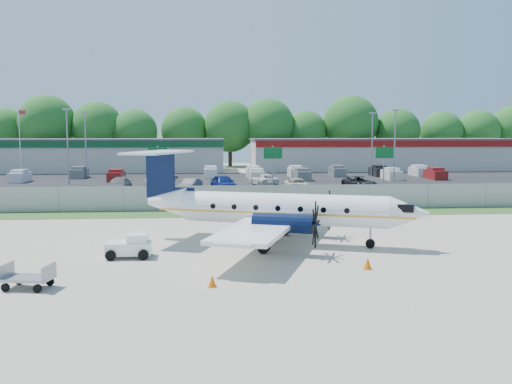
{
  "coord_description": "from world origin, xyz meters",
  "views": [
    {
      "loc": [
        -3.06,
        -31.79,
        6.28
      ],
      "look_at": [
        0.0,
        6.0,
        2.3
      ],
      "focal_mm": 40.0,
      "sensor_mm": 36.0,
      "label": 1
    }
  ],
  "objects": [
    {
      "name": "cone_nose",
      "position": [
        4.15,
        -6.55,
        0.26
      ],
      "size": [
        0.39,
        0.39,
        0.55
      ],
      "color": "orange",
      "rests_on": "ground"
    },
    {
      "name": "flagpole_east",
      "position": [
        -30.92,
        55.0,
        5.64
      ],
      "size": [
        1.06,
        0.12,
        10.0
      ],
      "color": "white",
      "rests_on": "ground"
    },
    {
      "name": "tree_line",
      "position": [
        0.0,
        74.0,
        0.0
      ],
      "size": [
        112.0,
        6.0,
        14.0
      ],
      "primitive_type": null,
      "color": "#1E5F1C",
      "rests_on": "ground"
    },
    {
      "name": "sign_mid",
      "position": [
        3.0,
        22.91,
        3.61
      ],
      "size": [
        1.8,
        0.26,
        5.0
      ],
      "color": "gray",
      "rests_on": "ground"
    },
    {
      "name": "baggage_cart_near",
      "position": [
        -10.42,
        -8.66,
        0.47
      ],
      "size": [
        2.1,
        1.5,
        1.0
      ],
      "color": "gray",
      "rests_on": "ground"
    },
    {
      "name": "parked_car_d",
      "position": [
        6.35,
        29.03,
        0.0
      ],
      "size": [
        2.59,
        4.84,
        1.29
      ],
      "primitive_type": "imported",
      "rotation": [
        0.0,
        0.0,
        0.1
      ],
      "color": "beige",
      "rests_on": "ground"
    },
    {
      "name": "parked_car_c",
      "position": [
        -1.62,
        29.75,
        0.0
      ],
      "size": [
        3.13,
        5.29,
        1.69
      ],
      "primitive_type": "imported",
      "rotation": [
        0.0,
        0.0,
        0.24
      ],
      "color": "navy",
      "rests_on": "ground"
    },
    {
      "name": "perimeter_fence",
      "position": [
        0.0,
        14.0,
        1.0
      ],
      "size": [
        120.0,
        0.06,
        1.99
      ],
      "color": "gray",
      "rests_on": "ground"
    },
    {
      "name": "road_car_west",
      "position": [
        -19.26,
        18.13,
        0.0
      ],
      "size": [
        4.85,
        2.69,
        1.28
      ],
      "primitive_type": "imported",
      "rotation": [
        0.0,
        0.0,
        1.69
      ],
      "color": "maroon",
      "rests_on": "ground"
    },
    {
      "name": "parked_car_e",
      "position": [
        13.44,
        29.7,
        0.0
      ],
      "size": [
        3.41,
        5.53,
        1.43
      ],
      "primitive_type": "imported",
      "rotation": [
        0.0,
        0.0,
        0.21
      ],
      "color": "black",
      "rests_on": "ground"
    },
    {
      "name": "far_parking_rows",
      "position": [
        0.0,
        45.0,
        0.0
      ],
      "size": [
        56.0,
        10.0,
        1.6
      ],
      "primitive_type": null,
      "color": "gray",
      "rests_on": "ground"
    },
    {
      "name": "parking_lot",
      "position": [
        0.0,
        40.0,
        0.01
      ],
      "size": [
        170.0,
        32.0,
        0.02
      ],
      "primitive_type": "cube",
      "color": "black",
      "rests_on": "ground"
    },
    {
      "name": "aircraft",
      "position": [
        0.7,
        -0.17,
        1.99
      ],
      "size": [
        16.82,
        16.38,
        5.17
      ],
      "color": "white",
      "rests_on": "ground"
    },
    {
      "name": "pushback_tug",
      "position": [
        -7.07,
        -3.13,
        0.57
      ],
      "size": [
        2.21,
        1.58,
        1.19
      ],
      "color": "white",
      "rests_on": "ground"
    },
    {
      "name": "cone_port_wing",
      "position": [
        -3.01,
        -9.01,
        0.23
      ],
      "size": [
        0.35,
        0.35,
        0.49
      ],
      "color": "orange",
      "rests_on": "ground"
    },
    {
      "name": "building_west",
      "position": [
        -24.0,
        61.98,
        2.63
      ],
      "size": [
        46.4,
        12.4,
        5.24
      ],
      "color": "beige",
      "rests_on": "ground"
    },
    {
      "name": "light_pole_ne",
      "position": [
        20.0,
        38.0,
        5.23
      ],
      "size": [
        0.9,
        0.35,
        9.09
      ],
      "color": "gray",
      "rests_on": "ground"
    },
    {
      "name": "parked_car_b",
      "position": [
        -5.15,
        28.92,
        0.0
      ],
      "size": [
        2.59,
        4.38,
        1.36
      ],
      "primitive_type": "imported",
      "rotation": [
        0.0,
        0.0,
        -0.3
      ],
      "color": "#595B5E",
      "rests_on": "ground"
    },
    {
      "name": "light_pole_se",
      "position": [
        20.0,
        48.0,
        5.23
      ],
      "size": [
        0.9,
        0.35,
        9.09
      ],
      "color": "gray",
      "rests_on": "ground"
    },
    {
      "name": "sign_right",
      "position": [
        14.0,
        22.91,
        3.61
      ],
      "size": [
        1.8,
        0.26,
        5.0
      ],
      "color": "gray",
      "rests_on": "ground"
    },
    {
      "name": "cone_starboard_wing",
      "position": [
        2.64,
        8.01,
        0.25
      ],
      "size": [
        0.37,
        0.37,
        0.52
      ],
      "color": "orange",
      "rests_on": "ground"
    },
    {
      "name": "road_car_mid",
      "position": [
        4.69,
        20.6,
        0.0
      ],
      "size": [
        4.66,
        2.08,
        1.56
      ],
      "primitive_type": "imported",
      "rotation": [
        0.0,
        0.0,
        -1.62
      ],
      "color": "navy",
      "rests_on": "ground"
    },
    {
      "name": "building_east",
      "position": [
        26.0,
        61.98,
        2.63
      ],
      "size": [
        44.4,
        12.4,
        5.24
      ],
      "color": "beige",
      "rests_on": "ground"
    },
    {
      "name": "ground",
      "position": [
        0.0,
        0.0,
        0.0
      ],
      "size": [
        170.0,
        170.0,
        0.0
      ],
      "primitive_type": "plane",
      "color": "#B4AC98",
      "rests_on": "ground"
    },
    {
      "name": "grass_verge",
      "position": [
        0.0,
        12.0,
        0.01
      ],
      "size": [
        170.0,
        4.0,
        0.02
      ],
      "primitive_type": "cube",
      "color": "#2D561E",
      "rests_on": "ground"
    },
    {
      "name": "sign_left",
      "position": [
        -8.0,
        22.91,
        3.61
      ],
      "size": [
        1.8,
        0.26,
        5.0
      ],
      "color": "gray",
      "rests_on": "ground"
    },
    {
      "name": "light_pole_sw",
      "position": [
        -20.0,
        48.0,
        5.23
      ],
      "size": [
        0.9,
        0.35,
        9.09
      ],
      "color": "gray",
      "rests_on": "ground"
    },
    {
      "name": "baggage_cart_far",
      "position": [
        -0.25,
        0.45,
        0.47
      ],
      "size": [
        2.07,
        1.4,
        1.02
      ],
      "color": "gray",
      "rests_on": "ground"
    },
    {
      "name": "access_road",
      "position": [
        0.0,
        19.0,
        0.01
      ],
      "size": [
        170.0,
        8.0,
        0.02
      ],
      "primitive_type": "cube",
      "color": "black",
      "rests_on": "ground"
    },
    {
      "name": "parked_car_f",
      "position": [
        -9.4,
        34.2,
        0.0
      ],
      "size": [
        2.8,
        5.47,
        1.52
      ],
      "primitive_type": "imported",
      "rotation": [
        0.0,
        0.0,
        3.27
      ],
      "color": "silver",
      "rests_on": "ground"
    },
    {
      "name": "parked_car_a",
      "position": [
        -12.69,
        29.04,
        0.0
      ],
      "size": [
        2.48,
        5.22,
        1.47
      ],
      "primitive_type": "imported",
      "rotation": [
        0.0,
        0.0,
        -0.08
      ],
      "color": "#595B5E",
      "rests_on": "ground"
    },
    {
      "name": "parked_car_g",
      "position": [
        3.3,
        34.95,
        0.0
      ],
      "size": [
        3.29,
        5.32,
        1.37
      ],
      "primitive_type": "imported",
      "rotation": [
        0.0,
        0.0,
        3.36
      ],
      "color": "silver",
      "rests_on": "ground"
    },
    {
      "name": "light_pole_nw",
      "position": [
        -20.0,
        38.0,
        5.23
      ],
      "size": [
        0.9,
        0.35,
        9.09
      ],
      "color": "gray",
      "rests_on": "ground"
    }
  ]
}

